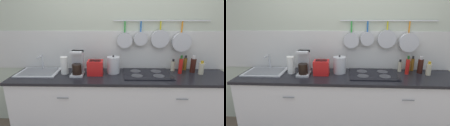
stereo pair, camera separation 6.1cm
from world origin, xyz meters
The scene contains 15 objects.
wall_back centered at (0.00, 0.34, 1.27)m, with size 7.20×0.15×2.60m.
cabinet_base centered at (0.00, 0.00, 0.43)m, with size 2.85×0.57×0.85m.
countertop centered at (0.00, 0.00, 0.87)m, with size 2.89×0.60×0.03m.
sink_basin centered at (-1.14, 0.09, 0.90)m, with size 0.53×0.40×0.22m.
paper_towel_roll centered at (-0.77, 0.06, 1.00)m, with size 0.10×0.10×0.23m.
coffee_maker centered at (-0.58, 0.03, 1.02)m, with size 0.17×0.20×0.32m.
toaster centered at (-0.35, 0.03, 0.98)m, with size 0.22×0.16×0.20m.
kettle centered at (-0.11, 0.11, 1.00)m, with size 0.17×0.17×0.25m.
cooktop centered at (0.34, 0.05, 0.89)m, with size 0.63×0.46×0.01m.
bottle_cooking_wine centered at (0.73, 0.21, 0.96)m, with size 0.06×0.06×0.17m.
bottle_hot_sauce centered at (0.80, 0.10, 1.00)m, with size 0.05×0.05×0.25m.
bottle_olive_oil centered at (0.86, 0.23, 0.96)m, with size 0.05×0.05×0.18m.
bottle_dish_soap centered at (0.92, 0.25, 0.98)m, with size 0.05×0.05×0.21m.
bottle_sesame_oil centered at (0.99, 0.16, 0.99)m, with size 0.07×0.07×0.23m.
bottle_vinegar centered at (1.07, 0.08, 0.97)m, with size 0.07×0.07×0.18m.
Camera 2 is at (-0.02, -2.16, 1.70)m, focal length 28.00 mm.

